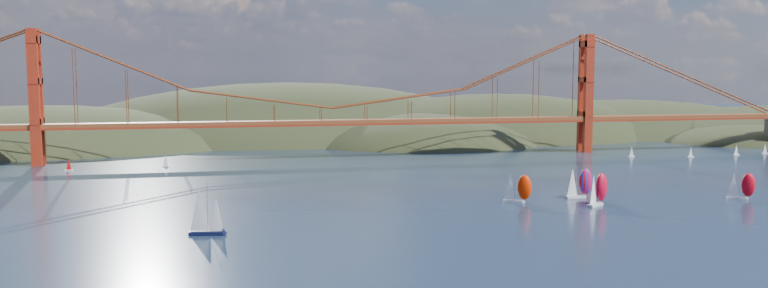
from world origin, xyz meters
TOP-DOWN VIEW (x-y plane):
  - ground at (0.00, 0.00)m, footprint 1200.00×1200.00m
  - headlands at (44.95, 278.29)m, footprint 725.00×225.00m
  - bridge at (-1.75, 180.00)m, footprint 552.00×12.00m
  - sloop_navy at (-51.12, 34.08)m, footprint 8.32×5.14m
  - racer_0 at (37.04, 59.40)m, footprint 8.24×6.42m
  - racer_1 at (57.42, 49.62)m, footprint 9.04×7.61m
  - racer_2 at (104.58, 50.43)m, footprint 8.00×6.03m
  - racer_rwb at (58.26, 62.65)m, footprint 8.95×3.95m
  - distant_boat_2 at (-104.75, 159.41)m, footprint 3.00×2.00m
  - distant_boat_3 at (-69.41, 165.15)m, footprint 3.00×2.00m
  - distant_boat_4 at (130.51, 155.80)m, footprint 3.00×2.00m
  - distant_boat_5 at (155.13, 148.69)m, footprint 3.00×2.00m
  - distant_boat_6 at (180.97, 152.58)m, footprint 3.00×2.00m
  - distant_boat_7 at (197.43, 154.43)m, footprint 3.00×2.00m

SIDE VIEW (x-z plane):
  - headlands at x=44.95m, z-range -60.46..35.54m
  - ground at x=0.00m, z-range 0.00..0.00m
  - distant_boat_2 at x=-104.75m, z-range 0.06..4.76m
  - distant_boat_3 at x=-69.41m, z-range 0.06..4.76m
  - distant_boat_4 at x=130.51m, z-range 0.06..4.76m
  - distant_boat_5 at x=155.13m, z-range 0.06..4.76m
  - distant_boat_6 at x=180.97m, z-range 0.06..4.76m
  - distant_boat_7 at x=197.43m, z-range 0.06..4.76m
  - racer_2 at x=104.58m, z-range -0.25..8.78m
  - racer_0 at x=37.04m, z-range -0.26..9.10m
  - racer_rwb at x=58.26m, z-range -0.28..9.88m
  - racer_1 at x=57.42m, z-range -0.29..10.14m
  - sloop_navy at x=-51.12m, z-range -0.73..11.77m
  - bridge at x=-1.75m, z-range 4.73..59.73m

